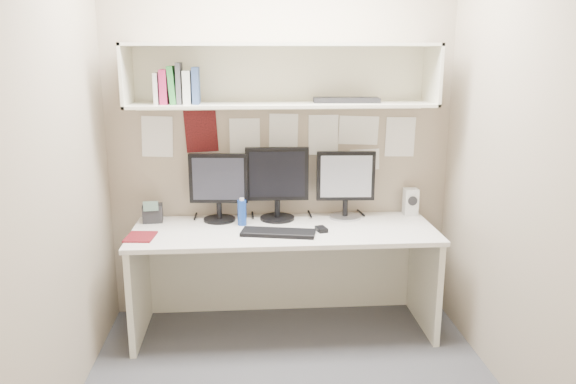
{
  "coord_description": "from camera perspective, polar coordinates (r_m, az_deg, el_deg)",
  "views": [
    {
      "loc": [
        -0.23,
        -2.89,
        1.86
      ],
      "look_at": [
        0.0,
        0.35,
        1.05
      ],
      "focal_mm": 35.0,
      "sensor_mm": 36.0,
      "label": 1
    }
  ],
  "objects": [
    {
      "name": "book_stack",
      "position": [
        3.7,
        -11.15,
        10.52
      ],
      "size": [
        0.28,
        0.16,
        0.26
      ],
      "color": "beige",
      "rests_on": "overhead_hutch"
    },
    {
      "name": "desk",
      "position": [
        3.85,
        -0.39,
        -8.87
      ],
      "size": [
        2.0,
        0.7,
        0.73
      ],
      "color": "silver",
      "rests_on": "floor"
    },
    {
      "name": "wall_front",
      "position": [
        1.98,
        2.76,
        -2.38
      ],
      "size": [
        2.4,
        0.02,
        2.6
      ],
      "primitive_type": "cube",
      "color": "gray",
      "rests_on": "ground"
    },
    {
      "name": "mouse",
      "position": [
        3.66,
        3.41,
        -3.8
      ],
      "size": [
        0.08,
        0.1,
        0.03
      ],
      "primitive_type": "cube",
      "rotation": [
        0.0,
        0.0,
        0.27
      ],
      "color": "black",
      "rests_on": "desk"
    },
    {
      "name": "wall_left",
      "position": [
        3.1,
        -22.32,
        2.52
      ],
      "size": [
        0.02,
        2.0,
        2.6
      ],
      "primitive_type": "cube",
      "color": "gray",
      "rests_on": "ground"
    },
    {
      "name": "desk_phone",
      "position": [
        3.96,
        -13.59,
        -2.08
      ],
      "size": [
        0.14,
        0.13,
        0.16
      ],
      "rotation": [
        0.0,
        0.0,
        0.09
      ],
      "color": "black",
      "rests_on": "desk"
    },
    {
      "name": "speaker",
      "position": [
        4.1,
        12.34,
        -0.97
      ],
      "size": [
        0.1,
        0.1,
        0.19
      ],
      "rotation": [
        0.0,
        0.0,
        -0.02
      ],
      "color": "silver",
      "rests_on": "desk"
    },
    {
      "name": "floor",
      "position": [
        3.44,
        0.38,
        -18.72
      ],
      "size": [
        2.4,
        2.0,
        0.01
      ],
      "primitive_type": "cube",
      "color": "#404044",
      "rests_on": "ground"
    },
    {
      "name": "blue_bottle",
      "position": [
        3.78,
        -4.7,
        -2.06
      ],
      "size": [
        0.06,
        0.06,
        0.19
      ],
      "color": "navy",
      "rests_on": "desk"
    },
    {
      "name": "monitor_center",
      "position": [
        3.86,
        -1.12,
        1.13
      ],
      "size": [
        0.43,
        0.24,
        0.51
      ],
      "rotation": [
        0.0,
        0.0,
        -0.03
      ],
      "color": "black",
      "rests_on": "desk"
    },
    {
      "name": "monitor_left",
      "position": [
        3.86,
        -7.07,
        0.76
      ],
      "size": [
        0.4,
        0.22,
        0.47
      ],
      "rotation": [
        0.0,
        0.0,
        -0.08
      ],
      "color": "black",
      "rests_on": "desk"
    },
    {
      "name": "wall_back",
      "position": [
        3.94,
        -0.76,
        5.79
      ],
      "size": [
        2.4,
        0.02,
        2.6
      ],
      "primitive_type": "cube",
      "color": "gray",
      "rests_on": "ground"
    },
    {
      "name": "pinned_papers",
      "position": [
        3.94,
        -0.75,
        5.06
      ],
      "size": [
        1.92,
        0.01,
        0.48
      ],
      "primitive_type": null,
      "color": "white",
      "rests_on": "wall_back"
    },
    {
      "name": "wall_right",
      "position": [
        3.27,
        21.89,
        3.13
      ],
      "size": [
        0.02,
        2.0,
        2.6
      ],
      "primitive_type": "cube",
      "color": "gray",
      "rests_on": "ground"
    },
    {
      "name": "overhead_hutch",
      "position": [
        3.76,
        -0.64,
        11.84
      ],
      "size": [
        2.0,
        0.38,
        0.4
      ],
      "color": "silver",
      "rests_on": "wall_back"
    },
    {
      "name": "maroon_notebook",
      "position": [
        3.65,
        -14.76,
        -4.42
      ],
      "size": [
        0.19,
        0.22,
        0.01
      ],
      "primitive_type": "cube",
      "rotation": [
        0.0,
        0.0,
        -0.09
      ],
      "color": "#5B0F15",
      "rests_on": "desk"
    },
    {
      "name": "keyboard",
      "position": [
        3.59,
        -1.01,
        -4.16
      ],
      "size": [
        0.49,
        0.26,
        0.02
      ],
      "primitive_type": "cube",
      "rotation": [
        0.0,
        0.0,
        -0.2
      ],
      "color": "black",
      "rests_on": "desk"
    },
    {
      "name": "hutch_tray",
      "position": [
        3.79,
        5.94,
        9.29
      ],
      "size": [
        0.44,
        0.19,
        0.03
      ],
      "primitive_type": "cube",
      "rotation": [
        0.0,
        0.0,
        -0.07
      ],
      "color": "black",
      "rests_on": "overhead_hutch"
    },
    {
      "name": "monitor_right",
      "position": [
        3.92,
        5.87,
        1.01
      ],
      "size": [
        0.41,
        0.22,
        0.47
      ],
      "rotation": [
        0.0,
        0.0,
        -0.05
      ],
      "color": "#A5A5AA",
      "rests_on": "desk"
    }
  ]
}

